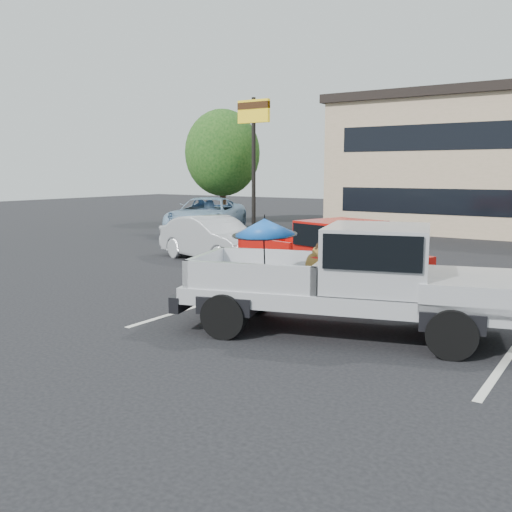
% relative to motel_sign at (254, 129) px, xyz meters
% --- Properties ---
extents(ground, '(90.00, 90.00, 0.00)m').
position_rel_motel_sign_xyz_m(ground, '(10.00, -14.00, -4.65)').
color(ground, black).
rests_on(ground, ground).
extents(stripe_left, '(0.12, 5.00, 0.01)m').
position_rel_motel_sign_xyz_m(stripe_left, '(7.00, -12.00, -4.65)').
color(stripe_left, silver).
rests_on(stripe_left, ground).
extents(motel_sign, '(1.60, 0.22, 6.00)m').
position_rel_motel_sign_xyz_m(motel_sign, '(0.00, 0.00, 0.00)').
color(motel_sign, black).
rests_on(motel_sign, ground).
extents(tree_left, '(3.96, 3.96, 6.02)m').
position_rel_motel_sign_xyz_m(tree_left, '(-4.00, 3.00, -0.92)').
color(tree_left, '#332114').
rests_on(tree_left, ground).
extents(silver_pickup, '(6.01, 3.49, 2.06)m').
position_rel_motel_sign_xyz_m(silver_pickup, '(10.66, -12.55, -3.60)').
color(silver_pickup, black).
rests_on(silver_pickup, ground).
extents(red_pickup, '(5.34, 3.16, 1.66)m').
position_rel_motel_sign_xyz_m(red_pickup, '(8.73, -9.60, -3.74)').
color(red_pickup, black).
rests_on(red_pickup, ground).
extents(silver_sedan, '(4.45, 2.62, 1.39)m').
position_rel_motel_sign_xyz_m(silver_sedan, '(3.52, -7.50, -3.96)').
color(silver_sedan, '#AFB3B7').
rests_on(silver_sedan, ground).
extents(blue_suv, '(4.75, 6.37, 1.61)m').
position_rel_motel_sign_xyz_m(blue_suv, '(-1.62, -1.39, -3.85)').
color(blue_suv, '#86A9C9').
rests_on(blue_suv, ground).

